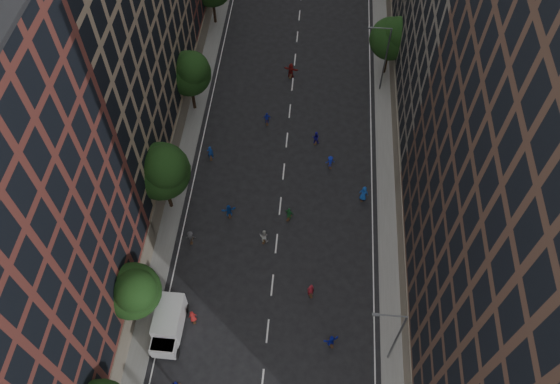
# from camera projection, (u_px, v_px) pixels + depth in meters

# --- Properties ---
(ground) EXTENTS (240.00, 240.00, 0.00)m
(ground) POSITION_uv_depth(u_px,v_px,m) (289.00, 114.00, 63.90)
(ground) COLOR black
(ground) RESTS_ON ground
(sidewalk_left) EXTENTS (4.00, 105.00, 0.15)m
(sidewalk_left) POSITION_uv_depth(u_px,v_px,m) (199.00, 64.00, 68.74)
(sidewalk_left) COLOR slate
(sidewalk_left) RESTS_ON ground
(sidewalk_right) EXTENTS (4.00, 105.00, 0.15)m
(sidewalk_right) POSITION_uv_depth(u_px,v_px,m) (390.00, 76.00, 67.58)
(sidewalk_right) COLOR slate
(sidewalk_right) RESTS_ON ground
(bldg_left_b) EXTENTS (14.00, 26.00, 34.00)m
(bldg_left_b) POSITION_uv_depth(u_px,v_px,m) (73.00, 9.00, 48.07)
(bldg_left_b) COLOR #967D62
(bldg_left_b) RESTS_ON ground
(tree_left_1) EXTENTS (4.80, 4.80, 8.21)m
(tree_left_1) POSITION_uv_depth(u_px,v_px,m) (134.00, 291.00, 44.85)
(tree_left_1) COLOR black
(tree_left_1) RESTS_ON ground
(tree_left_2) EXTENTS (5.60, 5.60, 9.45)m
(tree_left_2) POSITION_uv_depth(u_px,v_px,m) (162.00, 170.00, 51.09)
(tree_left_2) COLOR black
(tree_left_2) RESTS_ON ground
(tree_left_3) EXTENTS (5.00, 5.00, 8.58)m
(tree_left_3) POSITION_uv_depth(u_px,v_px,m) (190.00, 72.00, 59.61)
(tree_left_3) COLOR black
(tree_left_3) RESTS_ON ground
(tree_right_a) EXTENTS (5.00, 5.00, 8.39)m
(tree_right_a) POSITION_uv_depth(u_px,v_px,m) (393.00, 37.00, 63.28)
(tree_right_a) COLOR black
(tree_right_a) RESTS_ON ground
(streetlamp_near) EXTENTS (2.64, 0.22, 9.06)m
(streetlamp_near) POSITION_uv_depth(u_px,v_px,m) (395.00, 336.00, 43.06)
(streetlamp_near) COLOR #595B60
(streetlamp_near) RESTS_ON ground
(streetlamp_far) EXTENTS (2.64, 0.22, 9.06)m
(streetlamp_far) POSITION_uv_depth(u_px,v_px,m) (384.00, 56.00, 62.06)
(streetlamp_far) COLOR #595B60
(streetlamp_far) RESTS_ON ground
(cargo_van) EXTENTS (2.48, 5.18, 2.74)m
(cargo_van) POSITION_uv_depth(u_px,v_px,m) (168.00, 324.00, 47.49)
(cargo_van) COLOR silver
(cargo_van) RESTS_ON ground
(skater_5) EXTENTS (1.47, 0.96, 1.52)m
(skater_5) POSITION_uv_depth(u_px,v_px,m) (331.00, 341.00, 47.34)
(skater_5) COLOR #1420A8
(skater_5) RESTS_ON ground
(skater_6) EXTENTS (0.88, 0.75, 1.53)m
(skater_6) POSITION_uv_depth(u_px,v_px,m) (193.00, 317.00, 48.62)
(skater_6) COLOR maroon
(skater_6) RESTS_ON ground
(skater_7) EXTENTS (0.79, 0.66, 1.84)m
(skater_7) POSITION_uv_depth(u_px,v_px,m) (311.00, 290.00, 49.93)
(skater_7) COLOR maroon
(skater_7) RESTS_ON ground
(skater_8) EXTENTS (0.93, 0.78, 1.74)m
(skater_8) POSITION_uv_depth(u_px,v_px,m) (264.00, 236.00, 53.30)
(skater_8) COLOR silver
(skater_8) RESTS_ON ground
(skater_9) EXTENTS (1.06, 0.68, 1.55)m
(skater_9) POSITION_uv_depth(u_px,v_px,m) (191.00, 237.00, 53.35)
(skater_9) COLOR #393A3D
(skater_9) RESTS_ON ground
(skater_10) EXTENTS (1.06, 0.78, 1.67)m
(skater_10) POSITION_uv_depth(u_px,v_px,m) (289.00, 214.00, 54.86)
(skater_10) COLOR #1F6A30
(skater_10) RESTS_ON ground
(skater_11) EXTENTS (1.56, 0.94, 1.61)m
(skater_11) POSITION_uv_depth(u_px,v_px,m) (229.00, 211.00, 55.09)
(skater_11) COLOR #13409C
(skater_11) RESTS_ON ground
(skater_12) EXTENTS (1.08, 0.86, 1.93)m
(skater_12) POSITION_uv_depth(u_px,v_px,m) (364.00, 194.00, 56.14)
(skater_12) COLOR #1446AA
(skater_12) RESTS_ON ground
(skater_13) EXTENTS (0.71, 0.51, 1.84)m
(skater_13) POSITION_uv_depth(u_px,v_px,m) (210.00, 153.00, 59.34)
(skater_13) COLOR navy
(skater_13) RESTS_ON ground
(skater_14) EXTENTS (0.88, 0.73, 1.64)m
(skater_14) POSITION_uv_depth(u_px,v_px,m) (316.00, 138.00, 60.71)
(skater_14) COLOR #1A1296
(skater_14) RESTS_ON ground
(skater_15) EXTENTS (1.08, 0.75, 1.53)m
(skater_15) POSITION_uv_depth(u_px,v_px,m) (330.00, 162.00, 58.80)
(skater_15) COLOR #1627B2
(skater_15) RESTS_ON ground
(skater_16) EXTENTS (0.96, 0.51, 1.57)m
(skater_16) POSITION_uv_depth(u_px,v_px,m) (267.00, 119.00, 62.44)
(skater_16) COLOR #1521AA
(skater_16) RESTS_ON ground
(skater_17) EXTENTS (1.87, 0.94, 1.94)m
(skater_17) POSITION_uv_depth(u_px,v_px,m) (291.00, 71.00, 66.79)
(skater_17) COLOR maroon
(skater_17) RESTS_ON ground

